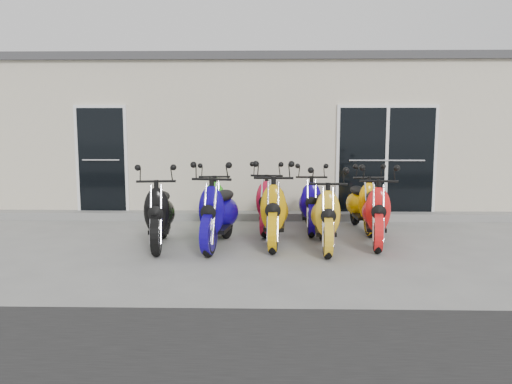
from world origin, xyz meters
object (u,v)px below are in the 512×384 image
scooter_front_blue (219,204)px  scooter_front_orange_b (326,207)px  scooter_back_green (216,196)px  scooter_back_red (269,195)px  scooter_back_blue (310,196)px  scooter_back_yellow (363,197)px  scooter_front_orange_a (274,202)px  scooter_front_red (376,204)px  scooter_front_black (159,205)px

scooter_front_blue → scooter_front_orange_b: scooter_front_blue is taller
scooter_back_green → scooter_back_red: (0.98, -0.02, 0.01)m
scooter_front_orange_b → scooter_back_red: size_ratio=1.01×
scooter_front_orange_b → scooter_front_blue: bearing=179.8°
scooter_back_blue → scooter_back_red: bearing=-175.9°
scooter_front_orange_b → scooter_back_green: (-1.83, 1.35, -0.02)m
scooter_back_green → scooter_back_yellow: (2.65, 0.01, -0.00)m
scooter_front_orange_a → scooter_back_green: (-1.05, 1.07, -0.06)m
scooter_front_blue → scooter_front_orange_b: bearing=4.6°
scooter_front_orange_b → scooter_back_blue: scooter_front_orange_b is taller
scooter_back_red → scooter_back_green: bearing=-174.0°
scooter_front_blue → scooter_front_orange_b: 1.66m
scooter_back_green → scooter_back_yellow: size_ratio=1.01×
scooter_front_orange_b → scooter_back_yellow: bearing=61.8°
scooter_front_blue → scooter_front_red: 2.51m
scooter_back_red → scooter_back_yellow: size_ratio=1.03×
scooter_back_red → scooter_front_orange_a: bearing=-78.7°
scooter_front_black → scooter_back_green: size_ratio=1.06×
scooter_front_orange_a → scooter_front_red: scooter_front_orange_a is taller
scooter_back_blue → scooter_back_yellow: 0.94m
scooter_back_red → scooter_front_blue: bearing=-115.5°
scooter_front_blue → scooter_back_yellow: 2.78m
scooter_front_orange_b → scooter_back_red: 1.59m
scooter_front_orange_a → scooter_back_blue: size_ratio=1.10×
scooter_front_orange_b → scooter_back_green: scooter_front_orange_b is taller
scooter_back_red → scooter_back_blue: bearing=8.8°
scooter_front_orange_a → scooter_back_red: size_ratio=1.07×
scooter_front_orange_a → scooter_back_yellow: size_ratio=1.10×
scooter_front_black → scooter_front_orange_b: scooter_front_black is taller
scooter_front_blue → scooter_back_red: bearing=65.1°
scooter_back_green → scooter_back_blue: bearing=-3.8°
scooter_front_orange_a → scooter_front_red: size_ratio=1.05×
scooter_front_blue → scooter_front_orange_a: (0.87, 0.19, 0.00)m
scooter_front_orange_b → scooter_front_red: bearing=23.7°
scooter_front_black → scooter_back_yellow: size_ratio=1.07×
scooter_front_blue → scooter_back_yellow: (2.48, 1.27, -0.06)m
scooter_front_blue → scooter_back_green: 1.28m
scooter_back_red → scooter_front_orange_b: bearing=-50.1°
scooter_back_green → scooter_back_red: 0.98m
scooter_back_red → scooter_back_blue: 0.74m
scooter_front_black → scooter_front_orange_b: (2.58, -0.08, -0.02)m
scooter_front_orange_a → scooter_front_red: bearing=4.3°
scooter_front_orange_b → scooter_back_blue: (-0.12, 1.36, -0.02)m
scooter_front_orange_a → scooter_back_yellow: (1.60, 1.08, -0.06)m
scooter_front_orange_a → scooter_back_blue: (0.66, 1.08, -0.06)m
scooter_back_green → scooter_front_black: bearing=-124.3°
scooter_front_red → scooter_front_orange_a: bearing=-169.7°
scooter_back_yellow → scooter_front_orange_a: bearing=-149.7°
scooter_front_black → scooter_front_blue: bearing=-6.7°
scooter_front_orange_b → scooter_front_black: bearing=-178.9°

